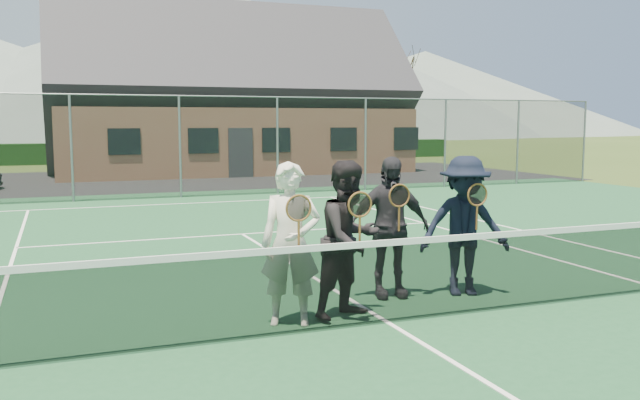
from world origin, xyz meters
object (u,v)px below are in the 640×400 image
object	(u,v)px
player_b	(350,239)
player_c	(389,227)
player_a	(291,244)
clubhouse	(228,83)
player_d	(464,226)
tennis_net	(389,278)

from	to	relation	value
player_b	player_c	distance (m)	1.05
player_a	player_b	xyz separation A→B (m)	(0.72, 0.04, -0.00)
clubhouse	player_d	xyz separation A→B (m)	(-2.52, -23.21, -3.07)
player_b	tennis_net	bearing A→B (deg)	-53.91
player_a	player_d	xyz separation A→B (m)	(2.50, 0.43, -0.00)
clubhouse	player_a	size ratio (longest dim) A/B	8.67
player_c	player_d	bearing A→B (deg)	-15.23
player_a	player_c	world-z (taller)	same
tennis_net	player_c	size ratio (longest dim) A/B	6.49
player_c	player_d	size ratio (longest dim) A/B	1.00
player_a	player_d	size ratio (longest dim) A/B	1.00
player_a	player_b	bearing A→B (deg)	3.26
player_b	player_c	xyz separation A→B (m)	(0.83, 0.64, 0.00)
tennis_net	clubhouse	distance (m)	24.57
tennis_net	player_b	xyz separation A→B (m)	(-0.29, 0.40, 0.38)
player_c	player_d	xyz separation A→B (m)	(0.95, -0.26, -0.00)
player_a	player_d	world-z (taller)	same
tennis_net	player_d	world-z (taller)	player_d
tennis_net	player_a	bearing A→B (deg)	160.44
clubhouse	player_b	xyz separation A→B (m)	(-4.29, -23.59, -3.07)
clubhouse	player_b	distance (m)	24.18
tennis_net	player_d	bearing A→B (deg)	28.00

